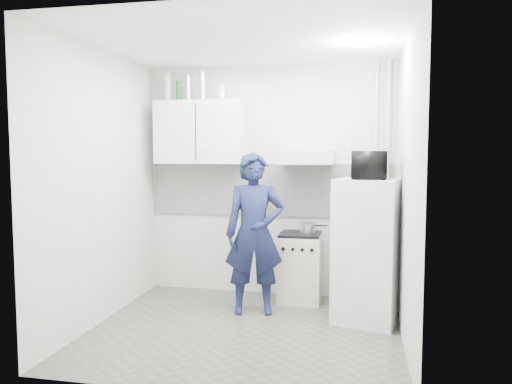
# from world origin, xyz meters

# --- Properties ---
(floor) EXTENTS (2.80, 2.80, 0.00)m
(floor) POSITION_xyz_m (0.00, 0.00, 0.00)
(floor) COLOR #525448
(floor) RESTS_ON ground
(ceiling) EXTENTS (2.80, 2.80, 0.00)m
(ceiling) POSITION_xyz_m (0.00, 0.00, 2.60)
(ceiling) COLOR white
(ceiling) RESTS_ON wall_back
(wall_back) EXTENTS (2.80, 0.00, 2.80)m
(wall_back) POSITION_xyz_m (0.00, 1.25, 1.30)
(wall_back) COLOR silver
(wall_back) RESTS_ON floor
(wall_left) EXTENTS (0.00, 2.60, 2.60)m
(wall_left) POSITION_xyz_m (-1.40, 0.00, 1.30)
(wall_left) COLOR silver
(wall_left) RESTS_ON floor
(wall_right) EXTENTS (0.00, 2.60, 2.60)m
(wall_right) POSITION_xyz_m (1.40, 0.00, 1.30)
(wall_right) COLOR silver
(wall_right) RESTS_ON floor
(person) EXTENTS (0.67, 0.52, 1.62)m
(person) POSITION_xyz_m (-0.01, 0.51, 0.81)
(person) COLOR #141939
(person) RESTS_ON floor
(stove) EXTENTS (0.45, 0.45, 0.73)m
(stove) POSITION_xyz_m (0.39, 1.00, 0.36)
(stove) COLOR beige
(stove) RESTS_ON floor
(fridge) EXTENTS (0.69, 0.69, 1.38)m
(fridge) POSITION_xyz_m (1.10, 0.49, 0.69)
(fridge) COLOR white
(fridge) RESTS_ON floor
(stove_top) EXTENTS (0.44, 0.44, 0.03)m
(stove_top) POSITION_xyz_m (0.39, 1.00, 0.74)
(stove_top) COLOR black
(stove_top) RESTS_ON stove
(saucepan) EXTENTS (0.17, 0.17, 0.10)m
(saucepan) POSITION_xyz_m (0.46, 1.07, 0.80)
(saucepan) COLOR silver
(saucepan) RESTS_ON stove_top
(microwave) EXTENTS (0.48, 0.33, 0.26)m
(microwave) POSITION_xyz_m (1.10, 0.49, 1.51)
(microwave) COLOR black
(microwave) RESTS_ON fridge
(bottle_a) EXTENTS (0.08, 0.08, 0.33)m
(bottle_a) POSITION_xyz_m (-1.14, 1.07, 2.36)
(bottle_a) COLOR #B2B7BC
(bottle_a) RESTS_ON upper_cabinet
(bottle_b) EXTENTS (0.06, 0.06, 0.23)m
(bottle_b) POSITION_xyz_m (-1.01, 1.07, 2.32)
(bottle_b) COLOR #144C1E
(bottle_b) RESTS_ON upper_cabinet
(bottle_c) EXTENTS (0.07, 0.07, 0.28)m
(bottle_c) POSITION_xyz_m (-0.90, 1.07, 2.34)
(bottle_c) COLOR silver
(bottle_c) RESTS_ON upper_cabinet
(bottle_d) EXTENTS (0.07, 0.07, 0.32)m
(bottle_d) POSITION_xyz_m (-0.72, 1.07, 2.36)
(bottle_d) COLOR silver
(bottle_d) RESTS_ON upper_cabinet
(canister_b) EXTENTS (0.09, 0.09, 0.18)m
(canister_b) POSITION_xyz_m (-0.50, 1.07, 2.29)
(canister_b) COLOR #B2B7BC
(canister_b) RESTS_ON upper_cabinet
(upper_cabinet) EXTENTS (1.00, 0.35, 0.70)m
(upper_cabinet) POSITION_xyz_m (-0.75, 1.07, 1.85)
(upper_cabinet) COLOR white
(upper_cabinet) RESTS_ON wall_back
(range_hood) EXTENTS (0.60, 0.50, 0.14)m
(range_hood) POSITION_xyz_m (0.45, 1.00, 1.57)
(range_hood) COLOR beige
(range_hood) RESTS_ON wall_back
(backsplash) EXTENTS (2.74, 0.03, 0.60)m
(backsplash) POSITION_xyz_m (0.00, 1.24, 1.20)
(backsplash) COLOR white
(backsplash) RESTS_ON wall_back
(pipe_a) EXTENTS (0.05, 0.05, 2.60)m
(pipe_a) POSITION_xyz_m (1.30, 1.17, 1.30)
(pipe_a) COLOR beige
(pipe_a) RESTS_ON floor
(pipe_b) EXTENTS (0.04, 0.04, 2.60)m
(pipe_b) POSITION_xyz_m (1.18, 1.17, 1.30)
(pipe_b) COLOR beige
(pipe_b) RESTS_ON floor
(ceiling_spot_fixture) EXTENTS (0.10, 0.10, 0.02)m
(ceiling_spot_fixture) POSITION_xyz_m (1.00, 0.20, 2.57)
(ceiling_spot_fixture) COLOR white
(ceiling_spot_fixture) RESTS_ON ceiling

